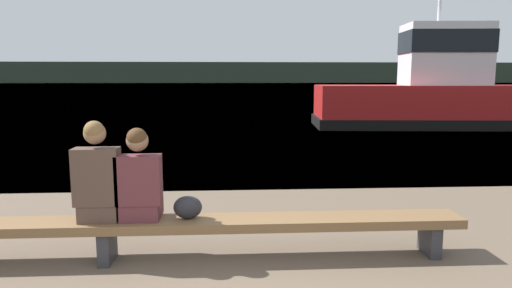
{
  "coord_description": "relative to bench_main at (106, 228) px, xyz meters",
  "views": [
    {
      "loc": [
        0.16,
        -2.35,
        1.91
      ],
      "look_at": [
        0.61,
        5.29,
        0.79
      ],
      "focal_mm": 32.0,
      "sensor_mm": 36.0,
      "label": 1
    }
  ],
  "objects": [
    {
      "name": "water_surface",
      "position": [
        1.12,
        122.96,
        -0.37
      ],
      "size": [
        240.0,
        240.0,
        0.0
      ],
      "primitive_type": "plane",
      "color": "teal",
      "rests_on": "ground"
    },
    {
      "name": "far_shoreline",
      "position": [
        1.12,
        162.65,
        3.25
      ],
      "size": [
        600.0,
        12.0,
        7.23
      ],
      "primitive_type": "cube",
      "color": "#2D3D2D",
      "rests_on": "ground"
    },
    {
      "name": "bench_main",
      "position": [
        0.0,
        0.0,
        0.0
      ],
      "size": [
        7.51,
        0.43,
        0.44
      ],
      "color": "brown",
      "rests_on": "ground"
    },
    {
      "name": "person_left",
      "position": [
        -0.06,
        0.01,
        0.52
      ],
      "size": [
        0.45,
        0.43,
        1.04
      ],
      "color": "#4C382D",
      "rests_on": "bench_main"
    },
    {
      "name": "person_right",
      "position": [
        0.35,
        0.01,
        0.49
      ],
      "size": [
        0.45,
        0.44,
        0.97
      ],
      "color": "#56282D",
      "rests_on": "bench_main"
    },
    {
      "name": "shopping_bag",
      "position": [
        0.84,
        0.02,
        0.2
      ],
      "size": [
        0.3,
        0.19,
        0.24
      ],
      "color": "#232328",
      "rests_on": "bench_main"
    },
    {
      "name": "tugboat_red",
      "position": [
        9.24,
        12.66,
        0.87
      ],
      "size": [
        9.16,
        3.75,
        6.29
      ],
      "rotation": [
        0.0,
        0.0,
        1.49
      ],
      "color": "#A81919",
      "rests_on": "water_surface"
    }
  ]
}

